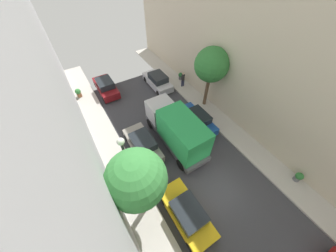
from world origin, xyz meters
TOP-DOWN VIEW (x-y plane):
  - ground at (0.00, 0.00)m, footprint 32.00×32.00m
  - sidewalk_left at (-5.00, 0.00)m, footprint 2.00×44.00m
  - sidewalk_right at (5.00, 0.00)m, footprint 2.00×44.00m
  - parked_car_left_1 at (-2.70, -0.35)m, footprint 1.78×4.20m
  - parked_car_left_2 at (-2.70, 5.81)m, footprint 1.78×4.20m
  - parked_car_left_3 at (-2.70, 14.95)m, footprint 1.78×4.20m
  - parked_car_right_2 at (2.70, 5.71)m, footprint 1.78×4.20m
  - parked_car_right_3 at (2.70, 12.90)m, footprint 1.78×4.20m
  - delivery_truck at (0.00, 4.96)m, footprint 2.26×6.60m
  - pedestrian at (5.05, 11.31)m, footprint 0.40×0.36m
  - street_tree_1 at (5.22, 7.59)m, footprint 3.03×3.03m
  - street_tree_2 at (-4.75, 1.44)m, footprint 3.04×3.04m
  - potted_plant_1 at (5.60, 12.56)m, footprint 0.52×0.52m
  - potted_plant_3 at (-5.53, 15.55)m, footprint 0.58×0.58m
  - potted_plant_4 at (5.57, -2.52)m, footprint 0.53×0.53m
  - lamp_post at (-4.60, 3.62)m, footprint 0.44×0.44m

SIDE VIEW (x-z plane):
  - ground at x=0.00m, z-range 0.00..0.00m
  - sidewalk_left at x=-5.00m, z-range 0.00..0.15m
  - sidewalk_right at x=5.00m, z-range 0.00..0.15m
  - potted_plant_4 at x=5.57m, z-range 0.18..1.01m
  - potted_plant_1 at x=5.60m, z-range 0.19..1.03m
  - potted_plant_3 at x=-5.53m, z-range 0.18..1.15m
  - parked_car_left_1 at x=-2.70m, z-range -0.06..1.50m
  - parked_car_left_2 at x=-2.70m, z-range -0.06..1.50m
  - parked_car_left_3 at x=-2.70m, z-range -0.06..1.50m
  - parked_car_right_2 at x=2.70m, z-range -0.06..1.50m
  - parked_car_right_3 at x=2.70m, z-range -0.06..1.50m
  - pedestrian at x=5.05m, z-range 0.21..1.93m
  - delivery_truck at x=0.00m, z-range 0.10..3.48m
  - lamp_post at x=-4.60m, z-range 0.98..5.98m
  - street_tree_1 at x=5.22m, z-range 1.56..7.48m
  - street_tree_2 at x=-4.75m, z-range 1.56..7.50m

